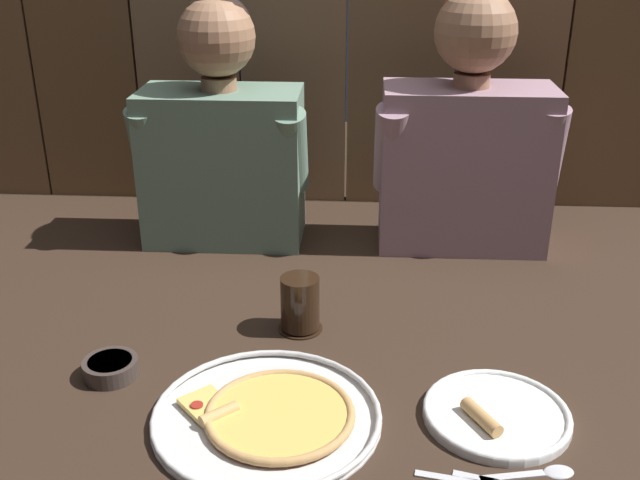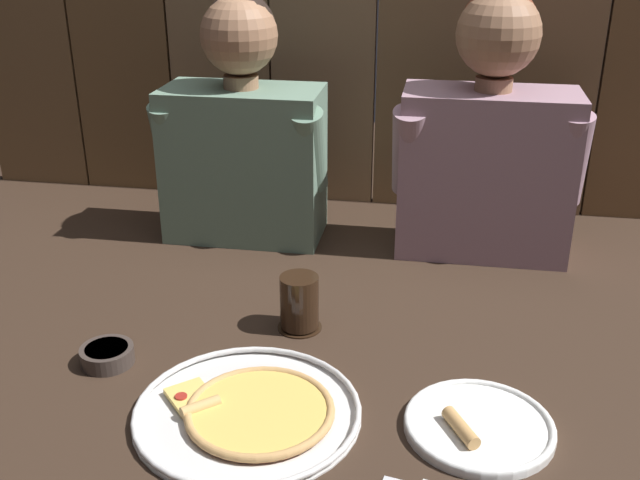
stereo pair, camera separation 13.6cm
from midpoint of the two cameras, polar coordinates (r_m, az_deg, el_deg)
ground_plane at (r=1.36m, az=3.37°, el=-8.80°), size 3.20×3.20×0.00m
pizza_tray at (r=1.21m, az=-2.00°, el=-13.02°), size 0.36×0.36×0.03m
dinner_plate at (r=1.22m, az=15.28°, el=-13.61°), size 0.23×0.23×0.03m
drinking_glass at (r=1.41m, az=1.19°, el=-4.92°), size 0.09×0.09×0.11m
dipping_bowl at (r=1.36m, az=-13.20°, el=-8.58°), size 0.09×0.09×0.03m
diner_left at (r=1.76m, az=-3.69°, el=8.26°), size 0.40×0.21×0.57m
diner_right at (r=1.72m, az=15.03°, el=7.58°), size 0.42×0.21×0.59m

